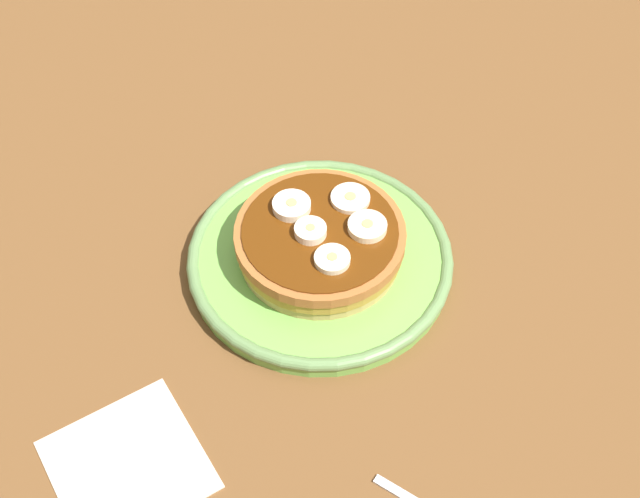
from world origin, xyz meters
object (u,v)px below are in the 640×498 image
Objects in this scene: banana_slice_1 at (367,227)px; banana_slice_3 at (350,199)px; pancake_stack at (320,242)px; banana_slice_4 at (332,260)px; napkin at (127,464)px; banana_slice_2 at (292,206)px; banana_slice_0 at (312,234)px; plate at (320,259)px.

banana_slice_1 reaches higher than banana_slice_3.
pancake_stack is 4.10cm from banana_slice_4.
napkin is at bearing -156.68° from banana_slice_3.
banana_slice_4 is (0.16, -6.85, -0.10)cm from banana_slice_2.
banana_slice_0 is at bearing 160.57° from banana_slice_1.
napkin is (-21.37, -9.31, -5.26)cm from banana_slice_0.
banana_slice_0 is 0.82× the size of banana_slice_2.
banana_slice_2 is 1.11× the size of banana_slice_4.
banana_slice_0 is at bearing -89.52° from banana_slice_2.
banana_slice_2 is at bearing 161.89° from banana_slice_3.
banana_slice_3 is at bearing 22.38° from banana_slice_0.
banana_slice_2 is (-4.54, 5.27, 0.04)cm from banana_slice_1.
plate is 7.00× the size of banana_slice_1.
banana_slice_1 is (3.54, -1.95, 1.96)cm from pancake_stack.
napkin is (-22.34, -9.67, -3.23)cm from pancake_stack.
banana_slice_1 is 0.97× the size of banana_slice_3.
plate is 5.54cm from banana_slice_4.
banana_slice_2 is at bearing 90.48° from banana_slice_0.
banana_slice_3 reaches higher than pancake_stack.
banana_slice_3 is (4.97, 2.05, -0.18)cm from banana_slice_0.
banana_slice_4 is (-0.84, -3.53, 1.90)cm from pancake_stack.
banana_slice_0 is at bearing -157.62° from banana_slice_3.
banana_slice_3 is at bearing 23.32° from napkin.
banana_slice_2 is 5.27cm from banana_slice_3.
pancake_stack is at bearing 20.43° from banana_slice_0.
banana_slice_1 is 1.00× the size of banana_slice_2.
banana_slice_0 is 0.80× the size of banana_slice_3.
banana_slice_4 is at bearing -88.69° from banana_slice_2.
banana_slice_1 and banana_slice_2 have the same top height.
pancake_stack is at bearing 76.54° from banana_slice_4.
banana_slice_3 is (0.46, 3.64, -0.12)cm from banana_slice_1.
napkin is at bearing -156.59° from pancake_stack.
plate is 5.90cm from banana_slice_1.
napkin is at bearing -163.39° from banana_slice_1.
banana_slice_0 reaches higher than plate.
banana_slice_4 is at bearing -87.72° from banana_slice_0.
banana_slice_2 is at bearing 106.77° from pancake_stack.
plate is 4.45cm from banana_slice_0.
banana_slice_0 and banana_slice_2 have the same top height.
plate is 6.04cm from banana_slice_3.
banana_slice_1 is at bearing 16.61° from napkin.
banana_slice_0 reaches higher than pancake_stack.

